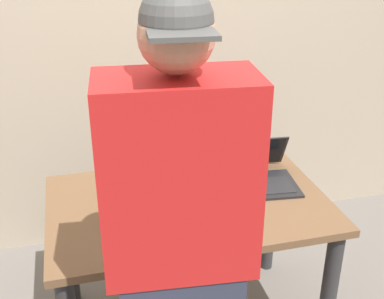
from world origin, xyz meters
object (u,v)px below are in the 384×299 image
object	(u,v)px
laptop	(258,174)
beer_bottle_amber	(135,186)
beer_bottle_brown	(127,174)
beer_bottle_dark	(146,169)
beer_bottle_green	(165,179)
person_figure	(180,272)

from	to	relation	value
laptop	beer_bottle_amber	world-z (taller)	beer_bottle_amber
beer_bottle_brown	beer_bottle_dark	xyz separation A→B (m)	(0.08, -0.01, 0.02)
beer_bottle_green	laptop	bearing A→B (deg)	12.71
laptop	beer_bottle_brown	distance (m)	0.62
beer_bottle_dark	person_figure	xyz separation A→B (m)	(-0.02, -0.73, 0.01)
person_figure	beer_bottle_green	bearing A→B (deg)	82.65
laptop	beer_bottle_brown	bearing A→B (deg)	178.03
person_figure	beer_bottle_dark	bearing A→B (deg)	88.60
beer_bottle_amber	beer_bottle_green	world-z (taller)	beer_bottle_green
beer_bottle_brown	person_figure	distance (m)	0.74
beer_bottle_green	beer_bottle_amber	bearing A→B (deg)	170.71
beer_bottle_brown	beer_bottle_dark	size ratio (longest dim) A/B	0.86
beer_bottle_brown	beer_bottle_green	size ratio (longest dim) A/B	0.90
beer_bottle_amber	beer_bottle_green	size ratio (longest dim) A/B	0.87
beer_bottle_amber	person_figure	size ratio (longest dim) A/B	0.16
beer_bottle_amber	beer_bottle_dark	xyz separation A→B (m)	(0.06, 0.10, 0.02)
beer_bottle_amber	beer_bottle_green	bearing A→B (deg)	-9.29
beer_bottle_dark	beer_bottle_brown	bearing A→B (deg)	173.92
beer_bottle_green	person_figure	xyz separation A→B (m)	(-0.08, -0.61, 0.01)
beer_bottle_brown	beer_bottle_green	bearing A→B (deg)	-41.76
beer_bottle_green	beer_bottle_dark	xyz separation A→B (m)	(-0.06, 0.12, -0.00)
laptop	beer_bottle_green	xyz separation A→B (m)	(-0.47, -0.11, 0.09)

